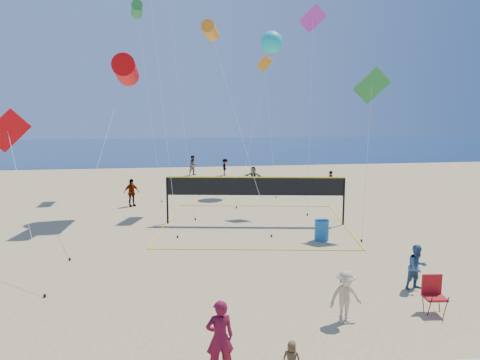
{
  "coord_description": "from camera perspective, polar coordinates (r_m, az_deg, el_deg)",
  "views": [
    {
      "loc": [
        -2.28,
        -11.31,
        5.86
      ],
      "look_at": [
        -0.26,
        2.0,
        3.84
      ],
      "focal_mm": 35.0,
      "sensor_mm": 36.0,
      "label": 1
    }
  ],
  "objects": [
    {
      "name": "far_person_4",
      "position": [
        42.12,
        -1.84,
        1.58
      ],
      "size": [
        0.72,
        1.05,
        1.51
      ],
      "primitive_type": "imported",
      "rotation": [
        0.0,
        0.0,
        1.4
      ],
      "color": "gray",
      "rests_on": "ground"
    },
    {
      "name": "far_person_1",
      "position": [
        36.15,
        1.62,
        0.43
      ],
      "size": [
        1.46,
        1.01,
        1.52
      ],
      "primitive_type": "imported",
      "rotation": [
        0.0,
        0.0,
        -0.45
      ],
      "color": "gray",
      "rests_on": "ground"
    },
    {
      "name": "kite_7",
      "position": [
        34.47,
        3.85,
        16.42
      ],
      "size": [
        4.29,
        6.98,
        11.37
      ],
      "rotation": [
        0.0,
        0.0,
        -0.12
      ],
      "color": "#17D5CD",
      "rests_on": "ground"
    },
    {
      "name": "kite_2",
      "position": [
        28.66,
        -3.64,
        17.69
      ],
      "size": [
        2.77,
        8.55,
        10.95
      ],
      "rotation": [
        0.0,
        0.0,
        -0.27
      ],
      "color": "orange",
      "rests_on": "ground"
    },
    {
      "name": "kite_3",
      "position": [
        21.79,
        -26.37,
        4.89
      ],
      "size": [
        3.7,
        6.35,
        5.94
      ],
      "rotation": [
        0.0,
        0.0,
        0.3
      ],
      "color": "red",
      "rests_on": "ground"
    },
    {
      "name": "trash_barrel",
      "position": [
        21.56,
        9.92,
        -6.05
      ],
      "size": [
        0.75,
        0.75,
        0.95
      ],
      "primitive_type": "cylinder",
      "rotation": [
        0.0,
        0.0,
        -0.21
      ],
      "color": "#1A67A9",
      "rests_on": "ground"
    },
    {
      "name": "far_person_3",
      "position": [
        42.38,
        -5.72,
        1.77
      ],
      "size": [
        1.03,
        0.91,
        1.79
      ],
      "primitive_type": "imported",
      "rotation": [
        0.0,
        0.0,
        0.31
      ],
      "color": "gray",
      "rests_on": "ground"
    },
    {
      "name": "ocean",
      "position": [
        73.57,
        -6.87,
        3.93
      ],
      "size": [
        140.0,
        50.0,
        0.03
      ],
      "primitive_type": "cube",
      "color": "navy",
      "rests_on": "ground"
    },
    {
      "name": "kite_0",
      "position": [
        26.83,
        -13.75,
        12.86
      ],
      "size": [
        2.4,
        9.65,
        8.79
      ],
      "rotation": [
        0.0,
        0.0,
        -0.01
      ],
      "color": "red",
      "rests_on": "ground"
    },
    {
      "name": "camp_chair",
      "position": [
        15.07,
        22.5,
        -12.47
      ],
      "size": [
        0.65,
        0.78,
        1.22
      ],
      "rotation": [
        0.0,
        0.0,
        -0.11
      ],
      "color": "#A71317",
      "rests_on": "ground"
    },
    {
      "name": "kite_5",
      "position": [
        29.08,
        8.82,
        17.66
      ],
      "size": [
        1.79,
        3.06,
        12.0
      ],
      "rotation": [
        0.0,
        0.0,
        -0.04
      ],
      "color": "#E639CC",
      "rests_on": "ground"
    },
    {
      "name": "bystander_b",
      "position": [
        13.66,
        12.74,
        -13.69
      ],
      "size": [
        1.03,
        0.68,
        1.48
      ],
      "primitive_type": "imported",
      "rotation": [
        0.0,
        0.0,
        0.14
      ],
      "color": "#D3BC8D",
      "rests_on": "ground"
    },
    {
      "name": "far_person_0",
      "position": [
        29.35,
        -13.1,
        -1.51
      ],
      "size": [
        1.07,
        0.86,
        1.7
      ],
      "primitive_type": "imported",
      "rotation": [
        0.0,
        0.0,
        0.52
      ],
      "color": "gray",
      "rests_on": "ground"
    },
    {
      "name": "volleyball_net",
      "position": [
        24.0,
        1.86,
        -1.42
      ],
      "size": [
        10.75,
        10.63,
        2.48
      ],
      "rotation": [
        0.0,
        0.0,
        -0.18
      ],
      "color": "black",
      "rests_on": "ground"
    },
    {
      "name": "far_person_2",
      "position": [
        34.31,
        11.03,
        -0.15
      ],
      "size": [
        0.51,
        0.64,
        1.53
      ],
      "primitive_type": "imported",
      "rotation": [
        0.0,
        0.0,
        1.86
      ],
      "color": "gray",
      "rests_on": "ground"
    },
    {
      "name": "kite_8",
      "position": [
        35.01,
        -12.46,
        19.62
      ],
      "size": [
        1.95,
        5.45,
        13.22
      ],
      "rotation": [
        0.0,
        0.0,
        0.09
      ],
      "color": "green",
      "rests_on": "ground"
    },
    {
      "name": "kite_9",
      "position": [
        37.17,
        3.12,
        12.86
      ],
      "size": [
        1.17,
        7.08,
        10.13
      ],
      "rotation": [
        0.0,
        0.0,
        -0.39
      ],
      "color": "orange",
      "rests_on": "ground"
    },
    {
      "name": "bystander_a",
      "position": [
        16.65,
        20.78,
        -9.9
      ],
      "size": [
        0.83,
        0.7,
        1.5
      ],
      "primitive_type": "imported",
      "rotation": [
        0.0,
        0.0,
        0.19
      ],
      "color": "#335681",
      "rests_on": "ground"
    },
    {
      "name": "toddler",
      "position": [
        9.94,
        6.3,
        -20.92
      ],
      "size": [
        0.44,
        0.38,
        0.76
      ],
      "primitive_type": "imported",
      "rotation": [
        0.0,
        0.0,
        2.69
      ],
      "color": "brown",
      "rests_on": "seawall"
    },
    {
      "name": "ground",
      "position": [
        12.94,
        2.59,
        -18.4
      ],
      "size": [
        120.0,
        120.0,
        0.0
      ],
      "primitive_type": "plane",
      "color": "#D4B678",
      "rests_on": "ground"
    },
    {
      "name": "kite_4",
      "position": [
        23.39,
        15.73,
        10.33
      ],
      "size": [
        2.05,
        2.39,
        7.89
      ],
      "rotation": [
        0.0,
        0.0,
        -0.07
      ],
      "color": "green",
      "rests_on": "ground"
    },
    {
      "name": "woman",
      "position": [
        10.94,
        -2.48,
        -18.64
      ],
      "size": [
        0.67,
        0.47,
        1.74
      ],
      "primitive_type": "imported",
      "rotation": [
        0.0,
        0.0,
        3.24
      ],
      "color": "maroon",
      "rests_on": "ground"
    }
  ]
}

